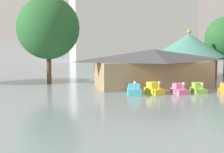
% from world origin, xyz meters
% --- Properties ---
extents(pedal_boat_cyan, '(2.16, 2.94, 1.81)m').
position_xyz_m(pedal_boat_cyan, '(7.97, 26.55, 0.53)').
color(pedal_boat_cyan, '#4CB7CC').
rests_on(pedal_boat_cyan, ground).
extents(pedal_boat_yellow, '(1.92, 2.98, 1.69)m').
position_xyz_m(pedal_boat_yellow, '(10.58, 26.77, 0.56)').
color(pedal_boat_yellow, yellow).
rests_on(pedal_boat_yellow, ground).
extents(pedal_boat_pink, '(1.45, 2.66, 1.54)m').
position_xyz_m(pedal_boat_pink, '(13.75, 26.26, 0.49)').
color(pedal_boat_pink, pink).
rests_on(pedal_boat_pink, ground).
extents(pedal_boat_lime, '(1.40, 2.41, 1.40)m').
position_xyz_m(pedal_boat_lime, '(16.37, 26.34, 0.49)').
color(pedal_boat_lime, '#8CCC3F').
rests_on(pedal_boat_lime, ground).
extents(boathouse, '(16.68, 7.89, 5.32)m').
position_xyz_m(boathouse, '(12.43, 32.36, 2.79)').
color(boathouse, '#9E7F5B').
rests_on(boathouse, ground).
extents(green_roof_pavilion, '(12.31, 12.31, 8.27)m').
position_xyz_m(green_roof_pavilion, '(21.86, 40.75, 4.26)').
color(green_roof_pavilion, '#993328').
rests_on(green_roof_pavilion, ground).
extents(shoreline_tree_mid, '(9.27, 9.27, 13.00)m').
position_xyz_m(shoreline_tree_mid, '(-1.64, 38.97, 8.35)').
color(shoreline_tree_mid, brown).
rests_on(shoreline_tree_mid, ground).
extents(background_building_block, '(37.85, 16.45, 22.65)m').
position_xyz_m(background_building_block, '(26.39, 90.54, 11.34)').
color(background_building_block, silver).
rests_on(background_building_block, ground).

